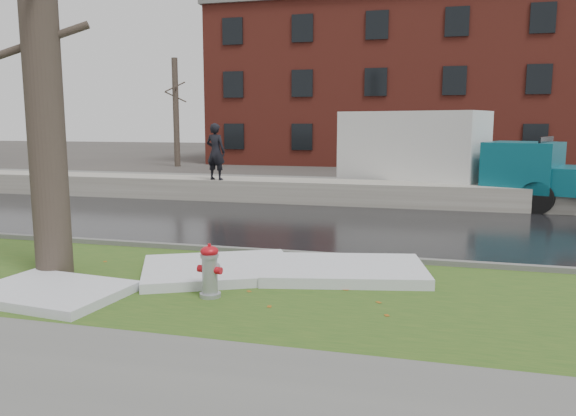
% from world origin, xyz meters
% --- Properties ---
extents(ground, '(120.00, 120.00, 0.00)m').
position_xyz_m(ground, '(0.00, 0.00, 0.00)').
color(ground, '#47423D').
rests_on(ground, ground).
extents(verge, '(60.00, 4.50, 0.04)m').
position_xyz_m(verge, '(0.00, -1.25, 0.02)').
color(verge, '#284D19').
rests_on(verge, ground).
extents(sidewalk, '(60.00, 3.00, 0.05)m').
position_xyz_m(sidewalk, '(0.00, -5.00, 0.03)').
color(sidewalk, slate).
rests_on(sidewalk, ground).
extents(road, '(60.00, 7.00, 0.03)m').
position_xyz_m(road, '(0.00, 4.50, 0.01)').
color(road, black).
rests_on(road, ground).
extents(parking_lot, '(60.00, 9.00, 0.03)m').
position_xyz_m(parking_lot, '(0.00, 13.00, 0.01)').
color(parking_lot, slate).
rests_on(parking_lot, ground).
extents(curb, '(60.00, 0.15, 0.14)m').
position_xyz_m(curb, '(0.00, 1.00, 0.07)').
color(curb, slate).
rests_on(curb, ground).
extents(snowbank, '(60.00, 1.60, 0.75)m').
position_xyz_m(snowbank, '(0.00, 8.70, 0.38)').
color(snowbank, '#ADA99E').
rests_on(snowbank, ground).
extents(brick_building, '(26.00, 12.00, 10.00)m').
position_xyz_m(brick_building, '(2.00, 30.00, 5.00)').
color(brick_building, maroon).
rests_on(brick_building, ground).
extents(bg_tree_left, '(1.40, 1.62, 6.50)m').
position_xyz_m(bg_tree_left, '(-12.00, 22.00, 3.33)').
color(bg_tree_left, brown).
rests_on(bg_tree_left, ground).
extents(bg_tree_center, '(1.40, 1.62, 6.50)m').
position_xyz_m(bg_tree_center, '(-6.00, 26.00, 3.33)').
color(bg_tree_center, brown).
rests_on(bg_tree_center, ground).
extents(fire_hydrant, '(0.41, 0.36, 0.83)m').
position_xyz_m(fire_hydrant, '(0.10, -1.90, 0.48)').
color(fire_hydrant, '#9DA1A5').
rests_on(fire_hydrant, verge).
extents(tree, '(1.52, 1.75, 7.71)m').
position_xyz_m(tree, '(-3.03, -1.40, 3.92)').
color(tree, brown).
rests_on(tree, verge).
extents(box_truck, '(9.09, 4.77, 3.06)m').
position_xyz_m(box_truck, '(3.46, 10.06, 1.62)').
color(box_truck, black).
rests_on(box_truck, ground).
extents(worker, '(0.77, 0.58, 1.90)m').
position_xyz_m(worker, '(-3.83, 8.10, 1.70)').
color(worker, black).
rests_on(worker, snowbank).
extents(snow_patch_near, '(3.21, 2.93, 0.16)m').
position_xyz_m(snow_patch_near, '(-0.27, -0.62, 0.12)').
color(snow_patch_near, silver).
rests_on(snow_patch_near, verge).
extents(snow_patch_far, '(2.36, 1.82, 0.14)m').
position_xyz_m(snow_patch_far, '(-2.28, -2.50, 0.11)').
color(snow_patch_far, silver).
rests_on(snow_patch_far, verge).
extents(snow_patch_side, '(3.11, 2.33, 0.18)m').
position_xyz_m(snow_patch_side, '(1.87, -0.14, 0.13)').
color(snow_patch_side, silver).
rests_on(snow_patch_side, verge).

